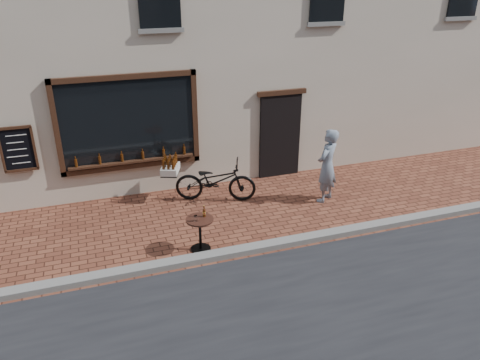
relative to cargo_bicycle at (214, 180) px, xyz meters
name	(u,v)px	position (x,y,z in m)	size (l,w,h in m)	color
ground	(257,256)	(0.13, -2.59, -0.51)	(90.00, 90.00, 0.00)	#5A2C1D
kerb	(253,248)	(0.13, -2.39, -0.45)	(90.00, 0.25, 0.12)	slate
cargo_bicycle	(214,180)	(0.00, 0.00, 0.00)	(2.28, 1.35, 1.08)	black
bistro_table	(200,228)	(-0.84, -2.01, -0.02)	(0.54, 0.54, 0.93)	black
pedestrian	(327,166)	(2.51, -0.85, 0.38)	(0.65, 0.43, 1.78)	slate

